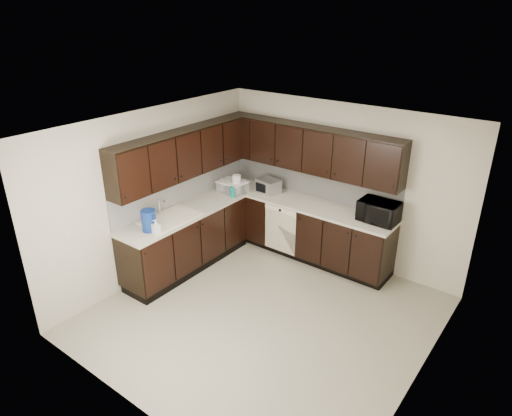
{
  "coord_description": "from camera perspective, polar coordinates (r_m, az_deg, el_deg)",
  "views": [
    {
      "loc": [
        2.9,
        -4.01,
        3.78
      ],
      "look_at": [
        -0.58,
        0.6,
        1.19
      ],
      "focal_mm": 32.0,
      "sensor_mm": 36.0,
      "label": 1
    }
  ],
  "objects": [
    {
      "name": "blue_pitcher",
      "position": [
        6.37,
        -13.28,
        -1.52
      ],
      "size": [
        0.26,
        0.26,
        0.3
      ],
      "primitive_type": "cylinder",
      "rotation": [
        0.0,
        0.0,
        0.36
      ],
      "color": "#10379B",
      "rests_on": "countertop"
    },
    {
      "name": "soap_bottle_b",
      "position": [
        7.6,
        -4.27,
        3.03
      ],
      "size": [
        0.09,
        0.09,
        0.23
      ],
      "primitive_type": "imported",
      "rotation": [
        0.0,
        0.0,
        0.06
      ],
      "color": "gray",
      "rests_on": "countertop"
    },
    {
      "name": "wall_left",
      "position": [
        6.82,
        -12.69,
        1.73
      ],
      "size": [
        0.02,
        4.0,
        2.5
      ],
      "primitive_type": "cube",
      "color": "beige",
      "rests_on": "floor"
    },
    {
      "name": "wall_back",
      "position": [
        7.14,
        10.54,
        2.94
      ],
      "size": [
        4.0,
        0.02,
        2.5
      ],
      "primitive_type": "cube",
      "color": "beige",
      "rests_on": "floor"
    },
    {
      "name": "sink",
      "position": [
        6.74,
        -10.71,
        -1.81
      ],
      "size": [
        0.54,
        0.82,
        0.42
      ],
      "color": "#F1E7C5",
      "rests_on": "countertop"
    },
    {
      "name": "upper_cabinets",
      "position": [
        6.87,
        -0.48,
        7.12
      ],
      "size": [
        3.0,
        2.8,
        0.7
      ],
      "color": "black",
      "rests_on": "wall_back"
    },
    {
      "name": "countertop",
      "position": [
        7.05,
        -0.32,
        0.18
      ],
      "size": [
        3.03,
        2.83,
        0.04
      ],
      "color": "beige",
      "rests_on": "lower_cabinets"
    },
    {
      "name": "dishwasher",
      "position": [
        7.26,
        3.07,
        -2.34
      ],
      "size": [
        0.58,
        0.04,
        0.78
      ],
      "color": "#F1E7C5",
      "rests_on": "lower_cabinets"
    },
    {
      "name": "toaster_oven",
      "position": [
        7.48,
        1.55,
        2.77
      ],
      "size": [
        0.41,
        0.33,
        0.23
      ],
      "primitive_type": "cube",
      "rotation": [
        0.0,
        0.0,
        -0.18
      ],
      "color": "silver",
      "rests_on": "countertop"
    },
    {
      "name": "floor",
      "position": [
        6.23,
        0.93,
        -13.25
      ],
      "size": [
        4.0,
        4.0,
        0.0
      ],
      "primitive_type": "plane",
      "color": "#A29D86",
      "rests_on": "ground"
    },
    {
      "name": "backsplash",
      "position": [
        7.22,
        -0.63,
        3.01
      ],
      "size": [
        3.0,
        2.8,
        0.48
      ],
      "color": "#B2B2AE",
      "rests_on": "countertop"
    },
    {
      "name": "paper_towel_roll",
      "position": [
        7.46,
        -2.43,
        3.01
      ],
      "size": [
        0.16,
        0.16,
        0.31
      ],
      "primitive_type": "cylinder",
      "rotation": [
        0.0,
        0.0,
        0.15
      ],
      "color": "silver",
      "rests_on": "countertop"
    },
    {
      "name": "wall_right",
      "position": [
        4.82,
        20.84,
        -9.3
      ],
      "size": [
        0.02,
        4.0,
        2.5
      ],
      "primitive_type": "cube",
      "color": "beige",
      "rests_on": "floor"
    },
    {
      "name": "ceiling",
      "position": [
        5.11,
        1.12,
        9.62
      ],
      "size": [
        4.0,
        4.0,
        0.0
      ],
      "primitive_type": "plane",
      "rotation": [
        3.14,
        0.0,
        0.0
      ],
      "color": "white",
      "rests_on": "wall_back"
    },
    {
      "name": "lower_cabinets",
      "position": [
        7.27,
        -0.29,
        -3.47
      ],
      "size": [
        3.0,
        2.8,
        0.9
      ],
      "color": "black",
      "rests_on": "floor"
    },
    {
      "name": "microwave",
      "position": [
        6.7,
        15.08,
        -0.42
      ],
      "size": [
        0.56,
        0.38,
        0.31
      ],
      "primitive_type": "imported",
      "rotation": [
        0.0,
        0.0,
        -0.02
      ],
      "color": "black",
      "rests_on": "countertop"
    },
    {
      "name": "wall_front",
      "position": [
        4.34,
        -15.14,
        -12.49
      ],
      "size": [
        4.0,
        0.02,
        2.5
      ],
      "primitive_type": "cube",
      "color": "beige",
      "rests_on": "floor"
    },
    {
      "name": "storage_bin",
      "position": [
        7.54,
        -2.99,
        2.68
      ],
      "size": [
        0.45,
        0.34,
        0.17
      ],
      "primitive_type": "cube",
      "rotation": [
        0.0,
        0.0,
        -0.04
      ],
      "color": "white",
      "rests_on": "countertop"
    },
    {
      "name": "soap_bottle_a",
      "position": [
        6.28,
        -12.39,
        -2.3
      ],
      "size": [
        0.12,
        0.12,
        0.21
      ],
      "primitive_type": "imported",
      "rotation": [
        0.0,
        0.0,
        -0.25
      ],
      "color": "gray",
      "rests_on": "countertop"
    },
    {
      "name": "teal_tumbler",
      "position": [
        7.32,
        -2.94,
        2.04
      ],
      "size": [
        0.09,
        0.09,
        0.18
      ],
      "primitive_type": "cylinder",
      "rotation": [
        0.0,
        0.0,
        -0.12
      ],
      "color": "#0B7C6F",
      "rests_on": "countertop"
    }
  ]
}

